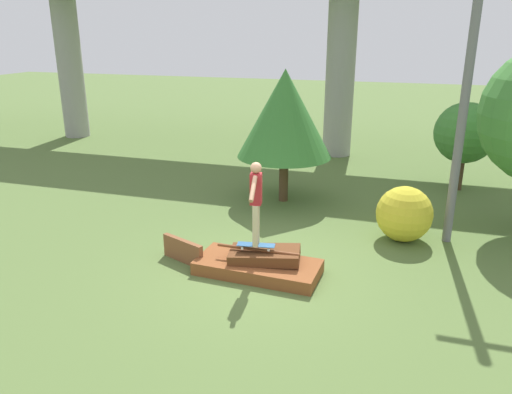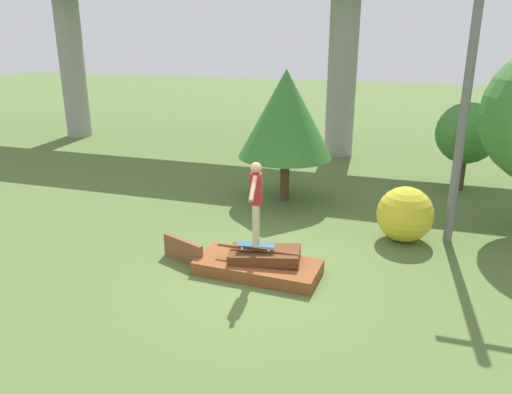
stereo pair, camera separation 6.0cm
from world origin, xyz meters
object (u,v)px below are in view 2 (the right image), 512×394
at_px(skateboard, 256,245).
at_px(bush_yellow_flowering, 405,214).
at_px(tree_behind_left, 467,133).
at_px(skater, 256,197).
at_px(tree_mid_back, 286,114).
at_px(utility_pole, 465,105).

xyz_separation_m(skateboard, bush_yellow_flowering, (2.82, 2.67, 0.02)).
bearing_deg(tree_behind_left, bush_yellow_flowering, -108.74).
height_order(skater, tree_behind_left, tree_behind_left).
bearing_deg(bush_yellow_flowering, tree_behind_left, 71.26).
distance_m(skateboard, tree_behind_left, 8.54).
relative_size(tree_behind_left, tree_mid_back, 0.72).
relative_size(skater, bush_yellow_flowering, 1.31).
xyz_separation_m(tree_mid_back, bush_yellow_flowering, (3.41, -1.95, -1.88)).
bearing_deg(utility_pole, skateboard, -142.55).
distance_m(skater, tree_behind_left, 8.46).
xyz_separation_m(utility_pole, tree_mid_back, (-4.42, 1.69, -0.67)).
bearing_deg(tree_mid_back, skater, -82.65).
bearing_deg(tree_mid_back, bush_yellow_flowering, -29.77).
relative_size(skater, utility_pole, 0.28).
bearing_deg(skateboard, bush_yellow_flowering, 43.48).
height_order(tree_mid_back, bush_yellow_flowering, tree_mid_back).
height_order(tree_behind_left, tree_mid_back, tree_mid_back).
bearing_deg(tree_behind_left, utility_pole, -97.15).
bearing_deg(bush_yellow_flowering, skateboard, -136.52).
distance_m(skateboard, bush_yellow_flowering, 3.88).
relative_size(skateboard, bush_yellow_flowering, 0.60).
relative_size(skateboard, utility_pole, 0.13).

